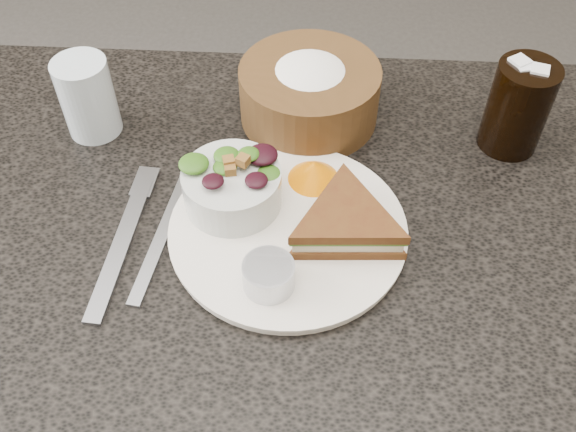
# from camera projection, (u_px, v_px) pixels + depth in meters

# --- Properties ---
(dining_table) EXTENTS (1.00, 0.70, 0.75)m
(dining_table) POSITION_uv_depth(u_px,v_px,m) (294.00, 395.00, 0.99)
(dining_table) COLOR black
(dining_table) RESTS_ON floor
(dinner_plate) EXTENTS (0.26, 0.26, 0.01)m
(dinner_plate) POSITION_uv_depth(u_px,v_px,m) (288.00, 230.00, 0.71)
(dinner_plate) COLOR silver
(dinner_plate) RESTS_ON dining_table
(sandwich) EXTENTS (0.15, 0.15, 0.04)m
(sandwich) POSITION_uv_depth(u_px,v_px,m) (346.00, 223.00, 0.68)
(sandwich) COLOR #4B2E13
(sandwich) RESTS_ON dinner_plate
(salad_bowl) EXTENTS (0.13, 0.13, 0.06)m
(salad_bowl) POSITION_uv_depth(u_px,v_px,m) (232.00, 182.00, 0.70)
(salad_bowl) COLOR #B6BDBA
(salad_bowl) RESTS_ON dinner_plate
(dressing_ramekin) EXTENTS (0.06, 0.06, 0.03)m
(dressing_ramekin) POSITION_uv_depth(u_px,v_px,m) (269.00, 276.00, 0.64)
(dressing_ramekin) COLOR #AEB1B8
(dressing_ramekin) RESTS_ON dinner_plate
(orange_wedge) EXTENTS (0.08, 0.08, 0.03)m
(orange_wedge) POSITION_uv_depth(u_px,v_px,m) (314.00, 171.00, 0.74)
(orange_wedge) COLOR orange
(orange_wedge) RESTS_ON dinner_plate
(fork) EXTENTS (0.03, 0.20, 0.01)m
(fork) POSITION_uv_depth(u_px,v_px,m) (120.00, 247.00, 0.70)
(fork) COLOR gray
(fork) RESTS_ON dining_table
(knife) EXTENTS (0.04, 0.22, 0.00)m
(knife) POSITION_uv_depth(u_px,v_px,m) (167.00, 223.00, 0.72)
(knife) COLOR #94989F
(knife) RESTS_ON dining_table
(bread_basket) EXTENTS (0.18, 0.18, 0.10)m
(bread_basket) POSITION_uv_depth(u_px,v_px,m) (310.00, 85.00, 0.81)
(bread_basket) COLOR brown
(bread_basket) RESTS_ON dining_table
(cola_glass) EXTENTS (0.09, 0.09, 0.13)m
(cola_glass) POSITION_uv_depth(u_px,v_px,m) (519.00, 103.00, 0.76)
(cola_glass) COLOR black
(cola_glass) RESTS_ON dining_table
(water_glass) EXTENTS (0.09, 0.09, 0.10)m
(water_glass) POSITION_uv_depth(u_px,v_px,m) (87.00, 97.00, 0.79)
(water_glass) COLOR silver
(water_glass) RESTS_ON dining_table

